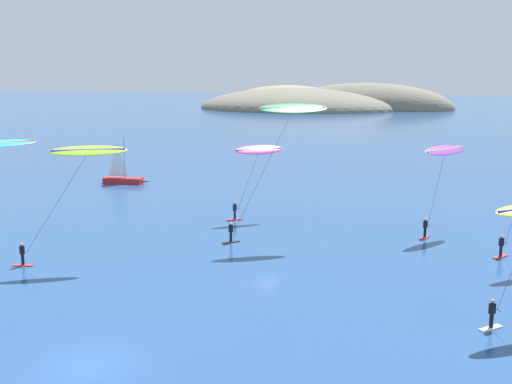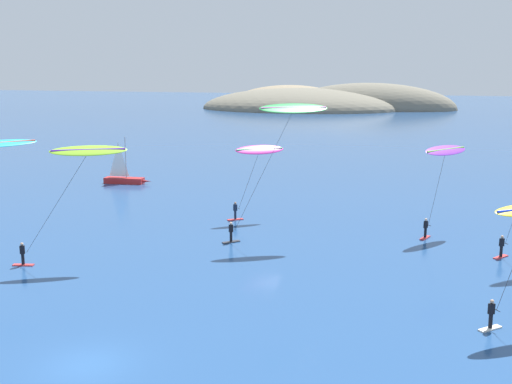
{
  "view_description": "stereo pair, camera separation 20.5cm",
  "coord_description": "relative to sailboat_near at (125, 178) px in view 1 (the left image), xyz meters",
  "views": [
    {
      "loc": [
        15.45,
        -25.33,
        14.13
      ],
      "look_at": [
        2.71,
        20.21,
        4.79
      ],
      "focal_mm": 45.0,
      "sensor_mm": 36.0,
      "label": 1
    },
    {
      "loc": [
        15.65,
        -25.28,
        14.13
      ],
      "look_at": [
        2.71,
        20.21,
        4.79
      ],
      "focal_mm": 45.0,
      "sensor_mm": 36.0,
      "label": 2
    }
  ],
  "objects": [
    {
      "name": "sailboat_near",
      "position": [
        0.0,
        0.0,
        0.0
      ],
      "size": [
        5.95,
        1.85,
        5.7
      ],
      "color": "#B22323",
      "rests_on": "ground"
    },
    {
      "name": "headland_island",
      "position": [
        -4.31,
        144.58,
        -0.64
      ],
      "size": [
        83.66,
        53.64,
        17.16
      ],
      "color": "#84755B",
      "rests_on": "ground"
    },
    {
      "name": "kitesurfer_magenta",
      "position": [
        20.29,
        -13.05,
        5.3
      ],
      "size": [
        4.92,
        3.99,
        6.94
      ],
      "color": "red",
      "rests_on": "ground"
    },
    {
      "name": "ground_plane",
      "position": [
        20.63,
        -44.48,
        -0.64
      ],
      "size": [
        600.0,
        600.0,
        0.0
      ],
      "primitive_type": "plane",
      "color": "navy"
    },
    {
      "name": "kitesurfer_green",
      "position": [
        24.78,
        -19.5,
        9.46
      ],
      "size": [
        8.06,
        5.26,
        11.21
      ],
      "color": "#2D2D33",
      "rests_on": "ground"
    },
    {
      "name": "kitesurfer_purple",
      "position": [
        36.9,
        -14.56,
        6.04
      ],
      "size": [
        4.16,
        5.1,
        7.61
      ],
      "color": "red",
      "rests_on": "ground"
    },
    {
      "name": "kitesurfer_lime",
      "position": [
        12.04,
        -29.62,
        6.92
      ],
      "size": [
        7.81,
        4.6,
        8.57
      ],
      "color": "red",
      "rests_on": "ground"
    }
  ]
}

